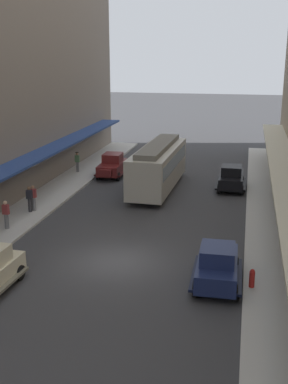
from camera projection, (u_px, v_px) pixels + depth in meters
ground_plane at (118, 261)px, 23.05m from camera, size 200.00×200.00×0.00m
sidewalk_right at (277, 275)px, 21.49m from camera, size 3.00×60.00×0.15m
parked_car_0 at (231, 177)px, 35.00m from camera, size 2.17×4.27×1.84m
parked_car_2 at (217, 264)px, 20.58m from camera, size 2.21×4.29×1.84m
parked_car_3 at (112, 165)px, 38.81m from camera, size 2.29×4.31×1.84m
streetcar at (158, 165)px, 34.61m from camera, size 2.75×9.66×3.46m
fire_hydrant at (252, 278)px, 20.12m from camera, size 0.24×0.24×0.82m
pedestrian_0 at (6, 214)px, 26.76m from camera, size 0.36×0.24×1.64m
pedestrian_1 at (33, 198)px, 29.83m from camera, size 0.36×0.24×1.64m
pedestrian_2 at (77, 162)px, 39.58m from camera, size 0.36×0.28×1.67m
pedestrian_3 at (30, 199)px, 29.60m from camera, size 0.36×0.24×1.64m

